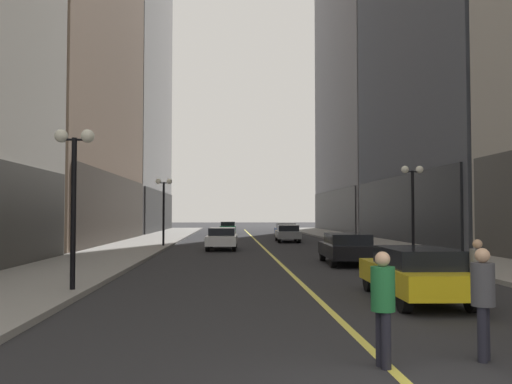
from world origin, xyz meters
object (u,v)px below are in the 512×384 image
car_yellow (415,272)px  car_blue (286,230)px  car_grey (288,233)px  car_green (228,227)px  pedestrian_in_grey_suit (478,270)px  pedestrian_with_orange_bag (483,295)px  street_lamp_right_mid (413,191)px  car_black (347,247)px  pedestrian_in_green_parka (383,300)px  street_lamp_left_near (74,173)px  car_white (222,238)px  street_lamp_left_far (164,197)px

car_yellow → car_blue: 36.44m
car_grey → car_green: bearing=105.1°
pedestrian_in_grey_suit → pedestrian_with_orange_bag: pedestrian_with_orange_bag is taller
car_yellow → street_lamp_right_mid: size_ratio=1.06×
car_black → pedestrian_in_green_parka: (-2.92, -15.53, 0.22)m
car_blue → car_green: (-5.32, 9.33, -0.00)m
pedestrian_with_orange_bag → street_lamp_left_near: 10.70m
car_white → pedestrian_in_grey_suit: bearing=-74.7°
car_yellow → street_lamp_right_mid: bearing=71.1°
car_yellow → pedestrian_in_grey_suit: bearing=-61.5°
pedestrian_in_green_parka → street_lamp_left_far: (-6.31, 27.27, 2.32)m
car_grey → street_lamp_left_far: 11.42m
street_lamp_left_far → car_blue: bearing=57.6°
car_yellow → street_lamp_left_near: 9.24m
street_lamp_left_near → pedestrian_in_grey_suit: bearing=-17.5°
street_lamp_left_near → street_lamp_left_far: size_ratio=1.00×
car_black → street_lamp_right_mid: size_ratio=1.08×
pedestrian_in_grey_suit → street_lamp_right_mid: bearing=76.6°
pedestrian_in_green_parka → car_black: bearing=79.4°
pedestrian_in_grey_suit → pedestrian_in_green_parka: pedestrian_in_green_parka is taller
car_blue → street_lamp_right_mid: bearing=-82.2°
street_lamp_left_near → street_lamp_right_mid: bearing=38.9°
car_blue → car_grey: bearing=-94.9°
pedestrian_in_grey_suit → street_lamp_left_near: size_ratio=0.36×
pedestrian_with_orange_bag → street_lamp_right_mid: size_ratio=0.37×
car_blue → car_green: 10.74m
pedestrian_with_orange_bag → street_lamp_right_mid: street_lamp_right_mid is taller
pedestrian_with_orange_bag → car_green: bearing=94.2°
street_lamp_right_mid → pedestrian_in_green_parka: bearing=-110.4°
car_white → street_lamp_right_mid: street_lamp_right_mid is taller
street_lamp_left_near → street_lamp_right_mid: 16.44m
car_green → street_lamp_left_far: size_ratio=0.94×
car_blue → pedestrian_with_orange_bag: 41.86m
car_white → street_lamp_right_mid: 12.30m
street_lamp_left_far → street_lamp_right_mid: (12.80, -9.84, 0.00)m
street_lamp_left_far → pedestrian_with_orange_bag: bearing=-73.7°
car_yellow → car_black: size_ratio=0.98×
car_yellow → car_black: 9.89m
car_grey → pedestrian_with_orange_bag: 33.93m
car_green → street_lamp_left_near: street_lamp_left_near is taller
car_yellow → street_lamp_right_mid: 12.71m
car_black → pedestrian_in_grey_suit: pedestrian_in_grey_suit is taller
car_blue → pedestrian_in_grey_suit: pedestrian_in_grey_suit is taller
pedestrian_with_orange_bag → street_lamp_left_near: (-7.88, 6.86, 2.30)m
car_black → pedestrian_with_orange_bag: pedestrian_with_orange_bag is taller
car_yellow → pedestrian_with_orange_bag: 5.47m
car_white → car_black: bearing=-61.0°
street_lamp_left_near → car_green: bearing=84.7°
street_lamp_left_far → street_lamp_right_mid: same height
street_lamp_left_near → car_blue: bearing=74.9°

